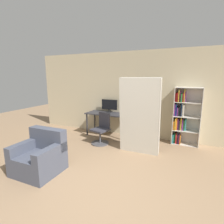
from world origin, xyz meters
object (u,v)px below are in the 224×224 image
at_px(mattress_near, 140,116).
at_px(monitor, 109,105).
at_px(bookshelf, 183,117).
at_px(office_chair, 101,131).
at_px(armchair, 40,156).

bearing_deg(mattress_near, monitor, 140.20).
bearing_deg(bookshelf, monitor, 179.66).
height_order(office_chair, mattress_near, mattress_near).
bearing_deg(monitor, bookshelf, -0.34).
height_order(monitor, office_chair, monitor).
bearing_deg(office_chair, monitor, 99.84).
bearing_deg(armchair, monitor, 84.46).
xyz_separation_m(office_chair, armchair, (-0.43, -1.88, -0.03)).
distance_m(office_chair, bookshelf, 2.37).
distance_m(monitor, office_chair, 1.12).
height_order(office_chair, bookshelf, bookshelf).
relative_size(monitor, bookshelf, 0.34).
bearing_deg(bookshelf, armchair, -132.81).
distance_m(monitor, bookshelf, 2.32).
relative_size(bookshelf, armchair, 1.92).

